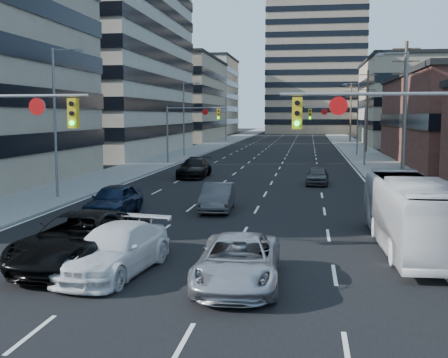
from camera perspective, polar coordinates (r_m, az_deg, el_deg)
ground at (r=13.58m, az=-11.93°, el=-15.64°), size 400.00×400.00×0.00m
road_surface at (r=141.92m, az=6.78°, el=4.44°), size 18.00×300.00×0.02m
sidewalk_left at (r=142.75m, az=2.14°, el=4.52°), size 5.00×300.00×0.15m
sidewalk_right at (r=142.02m, az=11.43°, el=4.38°), size 5.00×300.00×0.15m
office_left_mid at (r=78.87m, az=-15.42°, el=12.79°), size 26.00×34.00×28.00m
office_left_far at (r=115.37m, az=-5.78°, el=7.95°), size 20.00×30.00×16.00m
office_right_far at (r=101.86m, az=20.35°, el=7.21°), size 22.00×28.00×14.00m
apartment_tower at (r=163.52m, az=9.32°, el=14.86°), size 26.00×26.00×58.00m
bg_block_left at (r=155.28m, az=-3.55°, el=8.34°), size 24.00×24.00×20.00m
bg_block_right at (r=144.40m, az=19.69°, el=6.52°), size 22.00×22.00×12.00m
signal_near_right at (r=19.99m, az=17.09°, el=4.04°), size 6.59×0.33×6.00m
signal_far_left at (r=58.05m, az=-3.56°, el=5.74°), size 6.09×0.33×6.00m
signal_far_right at (r=56.85m, az=11.84°, el=5.60°), size 6.09×0.33×6.00m
utility_pole_block at (r=48.38m, az=17.87°, el=7.03°), size 2.20×0.28×11.00m
utility_pole_midblock at (r=78.14m, az=14.33°, el=6.84°), size 2.20×0.28×11.00m
utility_pole_distant at (r=108.03m, az=12.75°, el=6.74°), size 2.20×0.28×11.00m
streetlight_left_near at (r=35.06m, az=-16.58°, el=6.20°), size 2.03×0.22×9.00m
streetlight_left_mid at (r=68.39m, az=-3.98°, el=6.49°), size 2.03×0.22×9.00m
streetlight_left_far at (r=102.83m, az=0.28°, el=6.51°), size 2.03×0.22×9.00m
streetlight_right_near at (r=37.22m, az=17.70°, el=6.16°), size 2.03×0.22×9.00m
streetlight_right_far at (r=71.99m, az=13.31°, el=6.33°), size 2.03×0.22×9.00m
black_pickup at (r=19.69m, az=-14.35°, el=-6.01°), size 3.44×6.61×1.78m
white_van at (r=18.51m, az=-11.03°, el=-7.09°), size 2.87×5.58×1.55m
silver_suv at (r=16.97m, az=1.45°, el=-8.37°), size 2.62×5.35×1.46m
transit_bus at (r=22.46m, az=18.46°, el=-3.32°), size 2.52×9.97×2.76m
sedan_blue at (r=28.96m, az=-11.12°, el=-2.12°), size 2.05×4.75×1.60m
sedan_grey_center at (r=29.87m, az=-0.65°, el=-1.87°), size 1.74×4.49×1.46m
sedan_black_far at (r=45.76m, az=-3.02°, el=1.12°), size 2.20×5.41×1.57m
sedan_grey_right at (r=41.56m, az=9.48°, el=0.33°), size 1.78×3.98×1.33m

